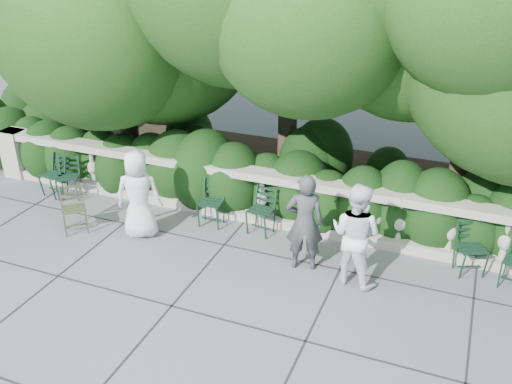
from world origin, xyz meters
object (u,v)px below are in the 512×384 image
at_px(chair_a, 50,198).
at_px(chair_weathered, 78,235).
at_px(chair_b, 69,201).
at_px(chair_e, 510,292).
at_px(chair_f, 471,278).
at_px(chair_c, 257,236).
at_px(chair_d, 209,228).
at_px(person_businessman, 138,194).
at_px(person_casual_man, 356,234).
at_px(person_woman_grey, 305,222).

bearing_deg(chair_a, chair_weathered, -21.46).
distance_m(chair_b, chair_weathered, 1.41).
height_order(chair_e, chair_f, same).
height_order(chair_f, chair_weathered, same).
distance_m(chair_c, chair_f, 3.53).
relative_size(chair_d, person_businessman, 0.54).
distance_m(chair_f, person_casual_man, 2.01).
relative_size(chair_e, chair_f, 1.00).
bearing_deg(chair_weathered, chair_e, -33.55).
bearing_deg(chair_a, person_casual_man, 8.30).
height_order(person_businessman, person_casual_man, person_casual_man).
distance_m(chair_e, chair_weathered, 7.08).
height_order(chair_c, person_businessman, person_businessman).
bearing_deg(person_casual_man, chair_c, -5.63).
bearing_deg(chair_d, chair_a, 176.11).
relative_size(chair_b, chair_e, 1.00).
bearing_deg(chair_a, chair_d, 14.56).
bearing_deg(person_businessman, chair_c, 178.51).
relative_size(chair_d, person_woman_grey, 0.53).
bearing_deg(person_businessman, chair_b, -37.41).
distance_m(chair_c, person_casual_man, 2.12).
bearing_deg(chair_e, chair_c, -167.60).
bearing_deg(chair_e, chair_d, -166.68).
bearing_deg(chair_e, person_businessman, -160.61).
xyz_separation_m(chair_a, chair_c, (4.34, 0.13, 0.00)).
bearing_deg(person_woman_grey, chair_d, -31.73).
distance_m(chair_b, person_casual_man, 5.82).
relative_size(chair_d, chair_e, 1.00).
bearing_deg(person_woman_grey, chair_a, -21.10).
bearing_deg(chair_b, person_casual_man, -29.98).
xyz_separation_m(chair_c, chair_f, (3.53, 0.06, 0.00)).
relative_size(chair_weathered, person_casual_man, 0.52).
xyz_separation_m(chair_c, chair_d, (-0.90, -0.06, 0.00)).
xyz_separation_m(chair_b, person_businessman, (2.02, -0.58, 0.78)).
relative_size(chair_f, chair_weathered, 1.00).
xyz_separation_m(chair_d, chair_e, (4.98, -0.04, 0.00)).
relative_size(chair_a, chair_d, 1.00).
bearing_deg(chair_weathered, person_woman_grey, -34.25).
xyz_separation_m(chair_weathered, person_casual_man, (4.75, 0.45, 0.81)).
xyz_separation_m(chair_b, person_casual_man, (5.73, -0.57, 0.81)).
distance_m(person_woman_grey, person_casual_man, 0.81).
height_order(person_woman_grey, person_casual_man, person_casual_man).
bearing_deg(chair_c, chair_f, 8.18).
height_order(chair_c, chair_e, same).
height_order(chair_a, chair_d, same).
bearing_deg(person_casual_man, chair_b, 8.89).
distance_m(chair_a, chair_b, 0.44).
xyz_separation_m(chair_c, chair_weathered, (-2.92, -1.12, 0.00)).
bearing_deg(chair_e, person_woman_grey, -157.03).
height_order(chair_e, person_woman_grey, person_woman_grey).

